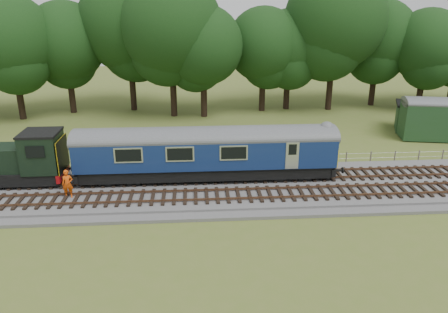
{
  "coord_description": "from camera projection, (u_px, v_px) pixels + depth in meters",
  "views": [
    {
      "loc": [
        -2.07,
        -27.5,
        12.56
      ],
      "look_at": [
        -0.04,
        1.4,
        2.0
      ],
      "focal_mm": 35.0,
      "sensor_mm": 36.0,
      "label": 1
    }
  ],
  "objects": [
    {
      "name": "track_south",
      "position": [
        228.0,
        195.0,
        28.57
      ],
      "size": [
        67.2,
        2.4,
        0.21
      ],
      "color": "black",
      "rests_on": "ballast"
    },
    {
      "name": "dmu_railcar",
      "position": [
        206.0,
        149.0,
        30.55
      ],
      "size": [
        18.05,
        2.86,
        3.88
      ],
      "color": "black",
      "rests_on": "ground"
    },
    {
      "name": "ballast",
      "position": [
        226.0,
        188.0,
        30.15
      ],
      "size": [
        70.0,
        7.0,
        0.35
      ],
      "primitive_type": "cube",
      "color": "#4C4C4F",
      "rests_on": "ground"
    },
    {
      "name": "fence",
      "position": [
        222.0,
        167.0,
        34.43
      ],
      "size": [
        64.0,
        0.12,
        1.0
      ],
      "primitive_type": null,
      "color": "#6B6054",
      "rests_on": "ground"
    },
    {
      "name": "worker",
      "position": [
        68.0,
        184.0,
        28.06
      ],
      "size": [
        0.75,
        0.55,
        1.89
      ],
      "primitive_type": "imported",
      "rotation": [
        0.0,
        0.0,
        0.15
      ],
      "color": "#E64D0C",
      "rests_on": "ballast"
    },
    {
      "name": "track_north",
      "position": [
        225.0,
        177.0,
        31.38
      ],
      "size": [
        67.2,
        2.4,
        0.21
      ],
      "color": "black",
      "rests_on": "ballast"
    },
    {
      "name": "tree_line",
      "position": [
        212.0,
        112.0,
        50.83
      ],
      "size": [
        70.0,
        8.0,
        18.0
      ],
      "primitive_type": null,
      "color": "black",
      "rests_on": "ground"
    },
    {
      "name": "ground",
      "position": [
        226.0,
        190.0,
        30.21
      ],
      "size": [
        120.0,
        120.0,
        0.0
      ],
      "primitive_type": "plane",
      "color": "#596B27",
      "rests_on": "ground"
    },
    {
      "name": "shunter_loco",
      "position": [
        3.0,
        162.0,
        29.85
      ],
      "size": [
        8.91,
        2.6,
        3.38
      ],
      "color": "black",
      "rests_on": "ground"
    },
    {
      "name": "shed",
      "position": [
        413.0,
        117.0,
        43.33
      ],
      "size": [
        4.47,
        4.47,
        2.81
      ],
      "rotation": [
        0.0,
        0.0,
        -0.38
      ],
      "color": "#1C3D1C",
      "rests_on": "ground"
    }
  ]
}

